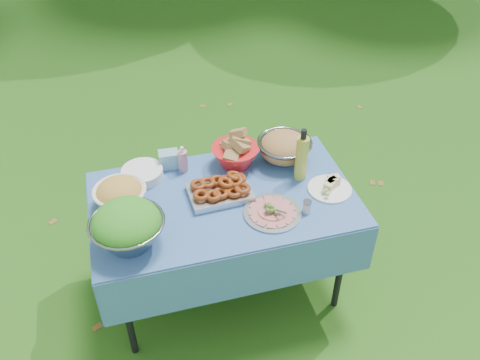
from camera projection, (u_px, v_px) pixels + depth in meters
name	position (u px, v px, depth m)	size (l,w,h in m)	color
ground	(226.00, 286.00, 3.30)	(80.00, 80.00, 0.00)	#163D0B
picnic_table	(225.00, 245.00, 3.06)	(1.46, 0.86, 0.76)	#74B4DF
salad_bowl	(127.00, 226.00, 2.47)	(0.37, 0.37, 0.24)	gray
pasta_bowl_white	(120.00, 193.00, 2.73)	(0.28, 0.28, 0.16)	white
plate_stack	(142.00, 173.00, 2.94)	(0.24, 0.24, 0.06)	white
wipes_box	(169.00, 159.00, 3.01)	(0.11, 0.08, 0.10)	#7EBBCB
sanitizer_bottle	(183.00, 159.00, 2.96)	(0.06, 0.06, 0.16)	pink
bread_bowl	(235.00, 152.00, 3.00)	(0.28, 0.28, 0.19)	red
pasta_bowl_steel	(284.00, 147.00, 3.05)	(0.33, 0.33, 0.17)	gray
fried_tray	(220.00, 190.00, 2.81)	(0.34, 0.24, 0.08)	silver
charcuterie_platter	(272.00, 209.00, 2.70)	(0.31, 0.31, 0.07)	#B3B7BB
oil_bottle	(302.00, 154.00, 2.86)	(0.07, 0.07, 0.33)	gold
cheese_plate	(330.00, 185.00, 2.85)	(0.25, 0.25, 0.07)	white
shaker	(307.00, 206.00, 2.71)	(0.05, 0.05, 0.08)	silver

